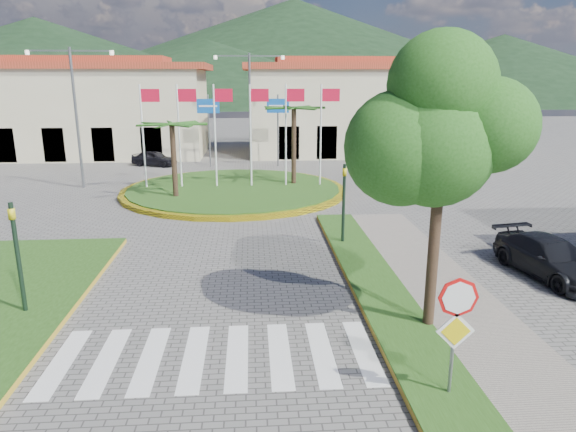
{
  "coord_description": "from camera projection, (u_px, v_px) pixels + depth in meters",
  "views": [
    {
      "loc": [
        1.01,
        -6.81,
        6.27
      ],
      "look_at": [
        2.08,
        8.0,
        2.3
      ],
      "focal_mm": 32.0,
      "sensor_mm": 36.0,
      "label": 1
    }
  ],
  "objects": [
    {
      "name": "sidewalk_right",
      "position": [
        501.0,
        394.0,
        10.44
      ],
      "size": [
        4.0,
        28.0,
        0.15
      ],
      "primitive_type": "cube",
      "color": "gray",
      "rests_on": "ground"
    },
    {
      "name": "verge_right",
      "position": [
        443.0,
        396.0,
        10.35
      ],
      "size": [
        1.6,
        28.0,
        0.18
      ],
      "primitive_type": "cube",
      "color": "#224413",
      "rests_on": "ground"
    },
    {
      "name": "crosswalk",
      "position": [
        211.0,
        356.0,
        11.97
      ],
      "size": [
        8.0,
        3.0,
        0.01
      ],
      "primitive_type": "cube",
      "color": "silver",
      "rests_on": "ground"
    },
    {
      "name": "roundabout_island",
      "position": [
        234.0,
        189.0,
        29.27
      ],
      "size": [
        12.7,
        12.7,
        6.0
      ],
      "color": "yellow",
      "rests_on": "ground"
    },
    {
      "name": "stop_sign",
      "position": [
        456.0,
        319.0,
        9.88
      ],
      "size": [
        0.8,
        0.11,
        2.65
      ],
      "color": "slate",
      "rests_on": "ground"
    },
    {
      "name": "deciduous_tree",
      "position": [
        443.0,
        127.0,
        11.97
      ],
      "size": [
        3.6,
        3.6,
        6.8
      ],
      "color": "black",
      "rests_on": "ground"
    },
    {
      "name": "traffic_light_left",
      "position": [
        17.0,
        249.0,
        13.51
      ],
      "size": [
        0.15,
        0.18,
        3.2
      ],
      "color": "black",
      "rests_on": "ground"
    },
    {
      "name": "traffic_light_right",
      "position": [
        344.0,
        197.0,
        19.49
      ],
      "size": [
        0.15,
        0.18,
        3.2
      ],
      "color": "black",
      "rests_on": "ground"
    },
    {
      "name": "traffic_light_far",
      "position": [
        359.0,
        148.0,
        33.22
      ],
      "size": [
        0.18,
        0.15,
        3.2
      ],
      "color": "black",
      "rests_on": "ground"
    },
    {
      "name": "direction_sign_west",
      "position": [
        209.0,
        118.0,
        36.9
      ],
      "size": [
        1.6,
        0.14,
        5.2
      ],
      "color": "slate",
      "rests_on": "ground"
    },
    {
      "name": "direction_sign_east",
      "position": [
        278.0,
        118.0,
        37.25
      ],
      "size": [
        1.6,
        0.14,
        5.2
      ],
      "color": "slate",
      "rests_on": "ground"
    },
    {
      "name": "street_lamp_centre",
      "position": [
        250.0,
        105.0,
        35.93
      ],
      "size": [
        4.8,
        0.16,
        8.0
      ],
      "color": "slate",
      "rests_on": "ground"
    },
    {
      "name": "street_lamp_west",
      "position": [
        76.0,
        111.0,
        29.45
      ],
      "size": [
        4.8,
        0.16,
        8.0
      ],
      "color": "slate",
      "rests_on": "ground"
    },
    {
      "name": "building_left",
      "position": [
        70.0,
        108.0,
        42.75
      ],
      "size": [
        23.32,
        9.54,
        8.05
      ],
      "color": "beige",
      "rests_on": "ground"
    },
    {
      "name": "building_right",
      "position": [
        354.0,
        107.0,
        44.41
      ],
      "size": [
        19.08,
        9.54,
        8.05
      ],
      "color": "beige",
      "rests_on": "ground"
    },
    {
      "name": "hill_far_west",
      "position": [
        39.0,
        61.0,
        136.35
      ],
      "size": [
        140.0,
        140.0,
        22.0
      ],
      "primitive_type": "cone",
      "color": "black",
      "rests_on": "ground"
    },
    {
      "name": "hill_far_mid",
      "position": [
        294.0,
        50.0,
        159.44
      ],
      "size": [
        180.0,
        180.0,
        30.0
      ],
      "primitive_type": "cone",
      "color": "black",
      "rests_on": "ground"
    },
    {
      "name": "hill_far_east",
      "position": [
        501.0,
        69.0,
        140.72
      ],
      "size": [
        120.0,
        120.0,
        18.0
      ],
      "primitive_type": "cone",
      "color": "black",
      "rests_on": "ground"
    },
    {
      "name": "hill_near_back",
      "position": [
        206.0,
        72.0,
        130.61
      ],
      "size": [
        110.0,
        110.0,
        16.0
      ],
      "primitive_type": "cone",
      "color": "black",
      "rests_on": "ground"
    },
    {
      "name": "white_van",
      "position": [
        97.0,
        152.0,
        41.4
      ],
      "size": [
        4.16,
        2.0,
        1.14
      ],
      "primitive_type": "imported",
      "rotation": [
        0.0,
        0.0,
        1.6
      ],
      "color": "white",
      "rests_on": "ground"
    },
    {
      "name": "car_dark_a",
      "position": [
        154.0,
        158.0,
        38.15
      ],
      "size": [
        3.63,
        2.48,
        1.15
      ],
      "primitive_type": "imported",
      "rotation": [
        0.0,
        0.0,
        1.2
      ],
      "color": "black",
      "rests_on": "ground"
    },
    {
      "name": "car_dark_b",
      "position": [
        365.0,
        150.0,
        42.0
      ],
      "size": [
        4.15,
        2.55,
        1.29
      ],
      "primitive_type": "imported",
      "rotation": [
        0.0,
        0.0,
        1.9
      ],
      "color": "black",
      "rests_on": "ground"
    },
    {
      "name": "car_side_right",
      "position": [
        550.0,
        258.0,
        16.73
      ],
      "size": [
        2.46,
        4.57,
        1.26
      ],
      "primitive_type": "imported",
      "rotation": [
        0.0,
        0.0,
        0.17
      ],
      "color": "black",
      "rests_on": "ground"
    }
  ]
}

